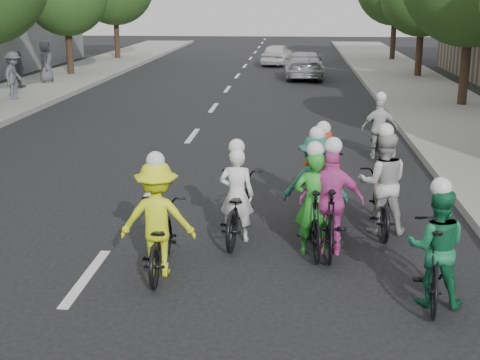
# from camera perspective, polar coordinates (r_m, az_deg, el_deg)

# --- Properties ---
(ground) EXTENTS (120.00, 120.00, 0.00)m
(ground) POSITION_cam_1_polar(r_m,az_deg,el_deg) (9.77, -12.98, -8.11)
(ground) COLOR black
(ground) RESTS_ON ground
(sidewalk_right) EXTENTS (4.00, 80.00, 0.15)m
(sidewalk_right) POSITION_cam_1_polar(r_m,az_deg,el_deg) (19.58, 19.79, 3.40)
(sidewalk_right) COLOR gray
(sidewalk_right) RESTS_ON ground
(curb_right) EXTENTS (0.18, 80.00, 0.18)m
(curb_right) POSITION_cam_1_polar(r_m,az_deg,el_deg) (19.16, 14.15, 3.64)
(curb_right) COLOR #999993
(curb_right) RESTS_ON ground
(cyclist_0) EXTENTS (0.83, 2.01, 1.68)m
(cyclist_0) POSITION_cam_1_polar(r_m,az_deg,el_deg) (10.83, -0.25, -2.13)
(cyclist_0) COLOR black
(cyclist_0) RESTS_ON ground
(cyclist_1) EXTENTS (0.83, 1.85, 1.69)m
(cyclist_1) POSITION_cam_1_polar(r_m,az_deg,el_deg) (8.93, 16.27, -6.18)
(cyclist_1) COLOR black
(cyclist_1) RESTS_ON ground
(cyclist_2) EXTENTS (1.09, 1.88, 1.79)m
(cyclist_2) POSITION_cam_1_polar(r_m,az_deg,el_deg) (9.54, -6.96, -4.18)
(cyclist_2) COLOR black
(cyclist_2) RESTS_ON ground
(cyclist_3) EXTENTS (1.00, 1.81, 1.83)m
(cyclist_3) POSITION_cam_1_polar(r_m,az_deg,el_deg) (10.30, 7.76, -2.60)
(cyclist_3) COLOR black
(cyclist_3) RESTS_ON ground
(cyclist_4) EXTENTS (0.93, 2.02, 1.72)m
(cyclist_4) POSITION_cam_1_polar(r_m,az_deg,el_deg) (12.16, 6.97, -0.12)
(cyclist_4) COLOR black
(cyclist_4) RESTS_ON ground
(cyclist_5) EXTENTS (0.67, 1.80, 1.76)m
(cyclist_5) POSITION_cam_1_polar(r_m,az_deg,el_deg) (10.32, 6.25, -2.83)
(cyclist_5) COLOR black
(cyclist_5) RESTS_ON ground
(cyclist_6) EXTENTS (0.83, 1.85, 1.86)m
(cyclist_6) POSITION_cam_1_polar(r_m,az_deg,el_deg) (11.40, 12.01, -1.12)
(cyclist_6) COLOR black
(cyclist_6) RESTS_ON ground
(cyclist_7) EXTENTS (1.11, 1.71, 1.81)m
(cyclist_7) POSITION_cam_1_polar(r_m,az_deg,el_deg) (11.18, 6.45, -0.97)
(cyclist_7) COLOR black
(cyclist_7) RESTS_ON ground
(cyclist_8) EXTENTS (0.87, 1.76, 1.63)m
(cyclist_8) POSITION_cam_1_polar(r_m,az_deg,el_deg) (16.72, 11.77, 3.78)
(cyclist_8) COLOR black
(cyclist_8) RESTS_ON ground
(follow_car_lead) EXTENTS (1.89, 4.50, 1.30)m
(follow_car_lead) POSITION_cam_1_polar(r_m,az_deg,el_deg) (32.87, 5.50, 9.74)
(follow_car_lead) COLOR silver
(follow_car_lead) RESTS_ON ground
(follow_car_trail) EXTENTS (2.04, 3.82, 1.24)m
(follow_car_trail) POSITION_cam_1_polar(r_m,az_deg,el_deg) (39.30, 3.22, 10.65)
(follow_car_trail) COLOR silver
(follow_car_trail) RESTS_ON ground
(spectator_0) EXTENTS (0.69, 1.16, 1.76)m
(spectator_0) POSITION_cam_1_polar(r_m,az_deg,el_deg) (26.26, -18.76, 8.45)
(spectator_0) COLOR #555763
(spectator_0) RESTS_ON sidewalk_left
(spectator_1) EXTENTS (0.39, 0.89, 1.50)m
(spectator_1) POSITION_cam_1_polar(r_m,az_deg,el_deg) (29.75, -18.31, 8.95)
(spectator_1) COLOR #50515D
(spectator_1) RESTS_ON sidewalk_left
(spectator_2) EXTENTS (0.73, 0.99, 1.85)m
(spectator_2) POSITION_cam_1_polar(r_m,az_deg,el_deg) (31.19, -16.24, 9.70)
(spectator_2) COLOR #52505D
(spectator_2) RESTS_ON sidewalk_left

